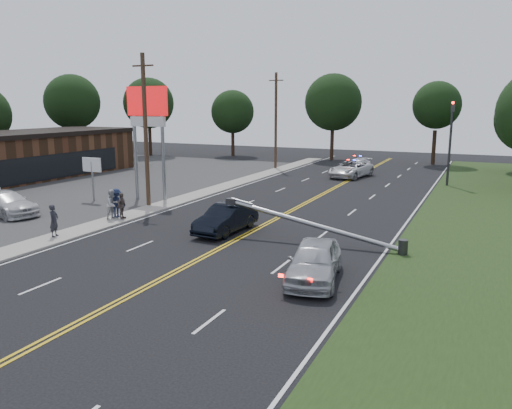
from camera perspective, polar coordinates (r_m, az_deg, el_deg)
The scene contains 24 objects.
ground at distance 19.81m, azimuth -11.75°, elevation -8.88°, with size 120.00×120.00×0.00m, color black.
parking_lot at distance 40.50m, azimuth -26.18°, elevation 0.58°, with size 25.00×60.00×0.01m, color #2D2D2D.
sidewalk at distance 32.37m, azimuth -13.15°, elevation -0.90°, with size 1.80×70.00×0.12m, color gray.
centerline_yellow at distance 28.07m, azimuth 0.51°, elevation -2.57°, with size 0.36×80.00×0.00m, color gold.
pylon_sign at distance 36.12m, azimuth -12.28°, elevation 9.89°, with size 3.20×0.35×8.00m.
small_sign at distance 37.12m, azimuth -18.24°, elevation 3.93°, with size 1.60×0.14×3.10m.
traffic_signal at distance 44.95m, azimuth 21.35°, elevation 7.33°, with size 0.28×0.41×7.05m.
fallen_streetlight at distance 24.58m, azimuth 7.48°, elevation -2.51°, with size 9.36×0.44×1.91m.
utility_pole_mid at distance 33.77m, azimuth -12.51°, elevation 8.24°, with size 1.60×0.28×10.00m.
utility_pole_far at distance 52.95m, azimuth 2.28°, elevation 9.54°, with size 1.60×0.28×10.00m.
tree_3 at distance 65.56m, azimuth -20.26°, elevation 10.93°, with size 6.59×6.59×10.36m.
tree_4 at distance 68.75m, azimuth -12.18°, elevation 11.25°, with size 6.62×6.62×10.24m.
tree_5 at distance 66.84m, azimuth -2.69°, elevation 10.54°, with size 5.64×5.64×8.64m.
tree_6 at distance 62.62m, azimuth 8.81°, elevation 11.46°, with size 6.89×6.89×10.47m.
tree_7 at distance 60.50m, azimuth 19.96°, elevation 10.61°, with size 5.31×5.31×9.35m.
crashed_sedan at distance 26.85m, azimuth -3.43°, elevation -1.61°, with size 1.59×4.57×1.51m, color black.
waiting_sedan at distance 19.67m, azimuth 6.68°, elevation -6.41°, with size 1.88×4.66×1.59m, color #AEB0B6.
parked_car at distance 34.62m, azimuth -26.66°, elevation 0.11°, with size 2.07×5.10×1.48m, color silver.
emergency_a at distance 48.06m, azimuth 10.81°, elevation 4.00°, with size 2.55×5.53×1.54m, color silver.
emergency_b at distance 51.99m, azimuth 11.47°, elevation 4.39°, with size 1.83×4.50×1.31m, color silver.
bystander_a at distance 27.47m, azimuth -22.09°, elevation -1.72°, with size 0.60×0.40×1.66m, color #23232A.
bystander_b at distance 30.56m, azimuth -16.08°, elevation 0.03°, with size 0.85×0.67×1.76m, color #A1A2A6.
bystander_c at distance 30.99m, azimuth -15.65°, elevation 0.18°, with size 1.12×0.64×1.73m, color #192240.
bystander_d at distance 30.44m, azimuth -15.10°, elevation -0.14°, with size 0.92×0.38×1.56m, color #5D4E4A.
Camera 1 is at (11.31, -14.78, 6.78)m, focal length 35.00 mm.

